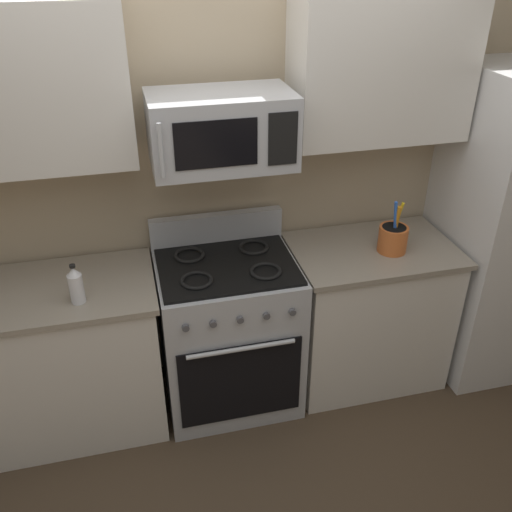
{
  "coord_description": "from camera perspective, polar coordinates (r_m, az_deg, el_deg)",
  "views": [
    {
      "loc": [
        -0.47,
        -1.85,
        2.49
      ],
      "look_at": [
        0.13,
        0.57,
        1.03
      ],
      "focal_mm": 39.43,
      "sensor_mm": 36.0,
      "label": 1
    }
  ],
  "objects": [
    {
      "name": "refrigerator",
      "position": [
        3.69,
        24.48,
        2.64
      ],
      "size": [
        0.77,
        0.74,
        1.88
      ],
      "color": "silver",
      "rests_on": "ground"
    },
    {
      "name": "utensil_crock",
      "position": [
        3.22,
        13.72,
        1.81
      ],
      "size": [
        0.16,
        0.16,
        0.31
      ],
      "color": "#D1662D",
      "rests_on": "counter_right"
    },
    {
      "name": "range_oven",
      "position": [
        3.28,
        -2.8,
        -7.61
      ],
      "size": [
        0.76,
        0.67,
        1.09
      ],
      "color": "#B2B5BA",
      "rests_on": "ground"
    },
    {
      "name": "counter_left",
      "position": [
        3.3,
        -20.39,
        -9.98
      ],
      "size": [
        1.22,
        0.63,
        0.91
      ],
      "color": "silver",
      "rests_on": "ground"
    },
    {
      "name": "wall_back",
      "position": [
        3.19,
        -4.56,
        8.42
      ],
      "size": [
        8.0,
        0.1,
        2.6
      ],
      "primitive_type": "cube",
      "color": "tan",
      "rests_on": "ground"
    },
    {
      "name": "microwave",
      "position": [
        2.74,
        -3.54,
        12.68
      ],
      "size": [
        0.68,
        0.44,
        0.35
      ],
      "color": "#B2B5BA"
    },
    {
      "name": "counter_right",
      "position": [
        3.51,
        11.12,
        -5.64
      ],
      "size": [
        0.93,
        0.63,
        0.91
      ],
      "color": "silver",
      "rests_on": "ground"
    },
    {
      "name": "bottle_vinegar",
      "position": [
        2.83,
        -17.8,
        -2.83
      ],
      "size": [
        0.07,
        0.07,
        0.21
      ],
      "color": "silver",
      "rests_on": "counter_left"
    },
    {
      "name": "upper_cabinets_right",
      "position": [
        3.08,
        12.63,
        18.11
      ],
      "size": [
        0.92,
        0.34,
        0.74
      ],
      "color": "silver"
    },
    {
      "name": "ground_plane",
      "position": [
        3.13,
        0.18,
        -22.22
      ],
      "size": [
        16.0,
        16.0,
        0.0
      ],
      "primitive_type": "plane",
      "color": "#473828"
    }
  ]
}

